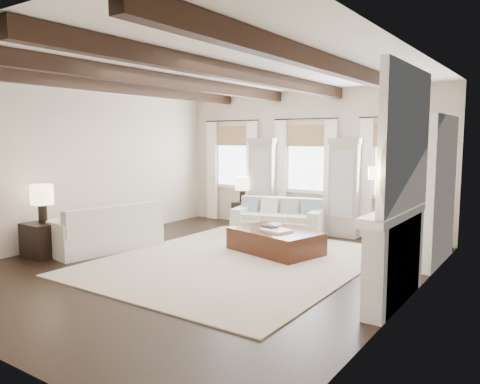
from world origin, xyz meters
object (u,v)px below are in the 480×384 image
Objects in this scene: side_table_front at (44,239)px; side_table_back at (242,214)px; ottoman at (275,242)px; sofa_left at (107,232)px; sofa_back at (278,221)px.

side_table_front is 4.61m from side_table_back.
ottoman is at bearing -42.93° from side_table_back.
sofa_back is at bearing 55.56° from sofa_left.
sofa_back is 4.71m from side_table_front.
sofa_back is 3.60m from sofa_left.
ottoman is (0.72, -1.36, -0.11)m from sofa_back.
ottoman is at bearing 37.54° from side_table_front.
sofa_left is 3.55m from side_table_back.
sofa_left is 3.58× the size of side_table_front.
side_table_front is (-3.33, -2.56, 0.09)m from ottoman.
ottoman is 2.78× the size of side_table_back.
sofa_back is 3.52× the size of side_table_back.
side_table_back reaches higher than ottoman.
side_table_back is (-1.28, 0.49, -0.03)m from sofa_back.
sofa_left reaches higher than ottoman.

